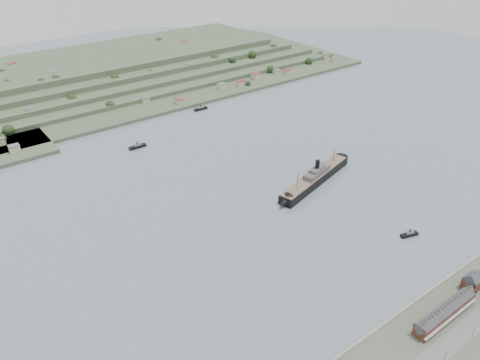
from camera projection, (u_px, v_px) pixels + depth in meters
ground at (279, 199)px, 413.83m from camera, size 1400.00×1400.00×0.00m
near_shore at (480, 330)px, 284.52m from camera, size 220.00×80.00×2.60m
terrace_row at (445, 312)px, 289.31m from camera, size 55.60×9.80×11.07m
gabled_building at (472, 281)px, 310.82m from camera, size 10.40×10.18×14.09m
far_peninsula at (119, 71)px, 693.35m from camera, size 760.00×309.00×30.00m
steamship at (314, 179)px, 433.00m from camera, size 112.87×40.40×27.54m
tugboat at (409, 234)px, 366.31m from camera, size 15.28×7.99×6.65m
ferry_west at (138, 146)px, 500.18m from camera, size 18.87×5.34×7.07m
ferry_east at (201, 109)px, 593.55m from camera, size 17.90×5.04×6.70m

